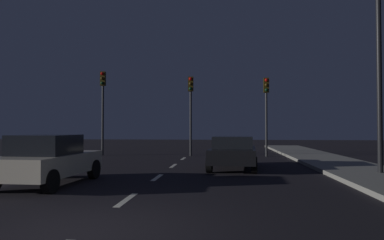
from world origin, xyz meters
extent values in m
plane|color=black|center=(0.00, 7.00, 0.00)|extent=(80.00, 80.00, 0.00)
cube|color=gray|center=(7.50, 7.00, 0.07)|extent=(3.00, 40.00, 0.15)
cube|color=silver|center=(0.00, 2.60, 0.00)|extent=(0.16, 1.60, 0.01)
cube|color=silver|center=(0.00, 6.40, 0.00)|extent=(0.16, 1.60, 0.01)
cube|color=silver|center=(0.00, 10.20, 0.00)|extent=(0.16, 1.60, 0.01)
cube|color=silver|center=(0.00, 14.00, 0.00)|extent=(0.16, 1.60, 0.01)
cylinder|color=#2D2D30|center=(-5.38, 15.88, 2.66)|extent=(0.14, 0.14, 5.32)
cube|color=#382D0C|center=(-5.38, 15.88, 4.87)|extent=(0.32, 0.24, 0.90)
sphere|color=red|center=(-5.38, 15.72, 5.17)|extent=(0.20, 0.20, 0.20)
sphere|color=#3F2D0C|center=(-5.38, 15.72, 4.87)|extent=(0.20, 0.20, 0.20)
sphere|color=#0C3319|center=(-5.38, 15.72, 4.57)|extent=(0.20, 0.20, 0.20)
cylinder|color=#2D2D30|center=(0.23, 15.88, 2.46)|extent=(0.14, 0.14, 4.91)
cube|color=#382D0C|center=(0.23, 15.88, 4.46)|extent=(0.32, 0.24, 0.90)
sphere|color=red|center=(0.23, 15.72, 4.76)|extent=(0.20, 0.20, 0.20)
sphere|color=#3F2D0C|center=(0.23, 15.72, 4.46)|extent=(0.20, 0.20, 0.20)
sphere|color=#0C3319|center=(0.23, 15.72, 4.16)|extent=(0.20, 0.20, 0.20)
cylinder|color=#2D2D30|center=(4.85, 15.88, 2.39)|extent=(0.14, 0.14, 4.78)
cube|color=#382D0C|center=(4.85, 15.88, 4.33)|extent=(0.32, 0.24, 0.90)
sphere|color=red|center=(4.85, 15.72, 4.63)|extent=(0.20, 0.20, 0.20)
sphere|color=#3F2D0C|center=(4.85, 15.72, 4.33)|extent=(0.20, 0.20, 0.20)
sphere|color=#0C3319|center=(4.85, 15.72, 4.03)|extent=(0.20, 0.20, 0.20)
cube|color=black|center=(2.70, 9.34, 0.61)|extent=(2.11, 4.30, 0.57)
cube|color=black|center=(2.69, 9.13, 1.13)|extent=(1.73, 1.99, 0.48)
cylinder|color=black|center=(1.96, 10.94, 0.32)|extent=(0.26, 0.65, 0.64)
cylinder|color=black|center=(3.66, 10.82, 0.32)|extent=(0.26, 0.65, 0.64)
cylinder|color=black|center=(1.74, 7.86, 0.32)|extent=(0.26, 0.65, 0.64)
cylinder|color=black|center=(3.44, 7.74, 0.32)|extent=(0.26, 0.65, 0.64)
cube|color=beige|center=(-2.99, 4.59, 0.62)|extent=(1.95, 3.93, 0.61)
cube|color=black|center=(-2.99, 4.39, 1.22)|extent=(1.65, 1.80, 0.59)
cylinder|color=black|center=(-3.77, 6.00, 0.32)|extent=(0.24, 0.65, 0.64)
cylinder|color=black|center=(-2.09, 5.93, 0.32)|extent=(0.24, 0.65, 0.64)
cylinder|color=black|center=(-2.20, 3.17, 0.32)|extent=(0.24, 0.65, 0.64)
cylinder|color=black|center=(7.80, 7.30, 3.65)|extent=(0.18, 0.18, 7.31)
camera|label=1|loc=(2.35, -5.56, 1.71)|focal=32.59mm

